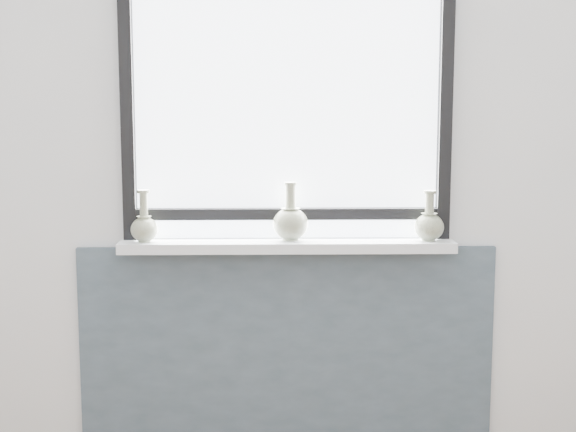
{
  "coord_description": "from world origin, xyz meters",
  "views": [
    {
      "loc": [
        -0.06,
        -1.42,
        1.43
      ],
      "look_at": [
        0.0,
        1.55,
        1.02
      ],
      "focal_mm": 50.0,
      "sensor_mm": 36.0,
      "label": 1
    }
  ],
  "objects_px": {
    "vase_a": "(144,226)",
    "vase_c": "(429,225)",
    "windowsill": "(287,245)",
    "vase_b": "(291,222)"
  },
  "relations": [
    {
      "from": "vase_a",
      "to": "vase_c",
      "type": "xyz_separation_m",
      "value": [
        1.12,
        0.01,
        0.0
      ]
    },
    {
      "from": "windowsill",
      "to": "vase_a",
      "type": "bearing_deg",
      "value": -177.84
    },
    {
      "from": "windowsill",
      "to": "vase_c",
      "type": "bearing_deg",
      "value": -1.65
    },
    {
      "from": "vase_a",
      "to": "vase_b",
      "type": "relative_size",
      "value": 0.89
    },
    {
      "from": "vase_b",
      "to": "vase_c",
      "type": "xyz_separation_m",
      "value": [
        0.55,
        -0.02,
        -0.01
      ]
    },
    {
      "from": "vase_a",
      "to": "vase_c",
      "type": "bearing_deg",
      "value": 0.26
    },
    {
      "from": "vase_c",
      "to": "vase_a",
      "type": "bearing_deg",
      "value": -179.74
    },
    {
      "from": "windowsill",
      "to": "vase_c",
      "type": "relative_size",
      "value": 6.61
    },
    {
      "from": "vase_a",
      "to": "vase_c",
      "type": "relative_size",
      "value": 1.03
    },
    {
      "from": "windowsill",
      "to": "vase_b",
      "type": "height_order",
      "value": "vase_b"
    }
  ]
}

